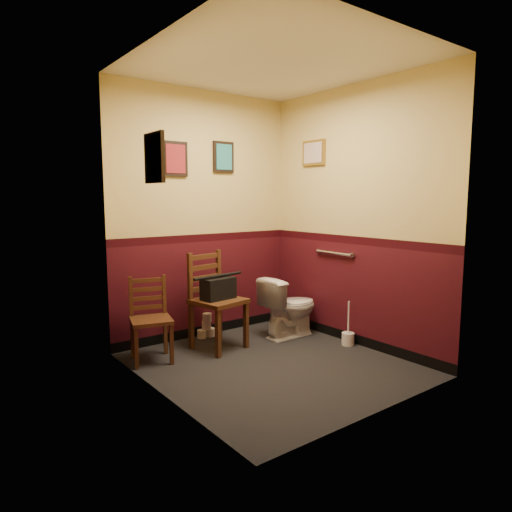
% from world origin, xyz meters
% --- Properties ---
extents(floor, '(2.20, 2.40, 0.00)m').
position_xyz_m(floor, '(0.00, 0.00, 0.00)').
color(floor, black).
rests_on(floor, ground).
extents(ceiling, '(2.20, 2.40, 0.00)m').
position_xyz_m(ceiling, '(0.00, 0.00, 2.70)').
color(ceiling, silver).
rests_on(ceiling, ground).
extents(wall_back, '(2.20, 0.00, 2.70)m').
position_xyz_m(wall_back, '(0.00, 1.20, 1.35)').
color(wall_back, '#3C0C15').
rests_on(wall_back, ground).
extents(wall_front, '(2.20, 0.00, 2.70)m').
position_xyz_m(wall_front, '(0.00, -1.20, 1.35)').
color(wall_front, '#3C0C15').
rests_on(wall_front, ground).
extents(wall_left, '(0.00, 2.40, 2.70)m').
position_xyz_m(wall_left, '(-1.10, 0.00, 1.35)').
color(wall_left, '#3C0C15').
rests_on(wall_left, ground).
extents(wall_right, '(0.00, 2.40, 2.70)m').
position_xyz_m(wall_right, '(1.10, 0.00, 1.35)').
color(wall_right, '#3C0C15').
rests_on(wall_right, ground).
extents(grab_bar, '(0.05, 0.56, 0.06)m').
position_xyz_m(grab_bar, '(1.07, 0.25, 0.95)').
color(grab_bar, silver).
rests_on(grab_bar, wall_right).
extents(framed_print_back_a, '(0.28, 0.04, 0.36)m').
position_xyz_m(framed_print_back_a, '(-0.35, 1.18, 1.95)').
color(framed_print_back_a, black).
rests_on(framed_print_back_a, wall_back).
extents(framed_print_back_b, '(0.26, 0.04, 0.34)m').
position_xyz_m(framed_print_back_b, '(0.25, 1.18, 2.00)').
color(framed_print_back_b, black).
rests_on(framed_print_back_b, wall_back).
extents(framed_print_left, '(0.04, 0.30, 0.38)m').
position_xyz_m(framed_print_left, '(-1.08, 0.10, 1.85)').
color(framed_print_left, black).
rests_on(framed_print_left, wall_left).
extents(framed_print_right, '(0.04, 0.34, 0.28)m').
position_xyz_m(framed_print_right, '(1.08, 0.60, 2.05)').
color(framed_print_right, olive).
rests_on(framed_print_right, wall_right).
extents(toilet, '(0.68, 0.38, 0.67)m').
position_xyz_m(toilet, '(0.72, 0.58, 0.33)').
color(toilet, white).
rests_on(toilet, floor).
extents(toilet_brush, '(0.13, 0.13, 0.47)m').
position_xyz_m(toilet_brush, '(1.01, -0.04, 0.08)').
color(toilet_brush, silver).
rests_on(toilet_brush, floor).
extents(chair_left, '(0.46, 0.46, 0.80)m').
position_xyz_m(chair_left, '(-0.84, 0.81, 0.40)').
color(chair_left, '#553019').
rests_on(chair_left, floor).
extents(chair_right, '(0.55, 0.55, 1.00)m').
position_xyz_m(chair_right, '(-0.15, 0.75, 0.50)').
color(chair_right, '#553019').
rests_on(chair_right, floor).
extents(handbag, '(0.37, 0.22, 0.26)m').
position_xyz_m(handbag, '(-0.14, 0.70, 0.63)').
color(handbag, black).
rests_on(handbag, chair_right).
extents(tp_stack, '(0.21, 0.13, 0.28)m').
position_xyz_m(tp_stack, '(-0.05, 1.10, 0.12)').
color(tp_stack, silver).
rests_on(tp_stack, floor).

